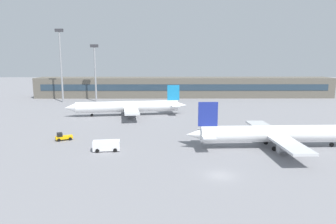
{
  "coord_description": "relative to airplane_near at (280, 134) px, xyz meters",
  "views": [
    {
      "loc": [
        -8.48,
        -46.04,
        18.26
      ],
      "look_at": [
        -7.85,
        40.0,
        3.0
      ],
      "focal_mm": 33.25,
      "sensor_mm": 36.0,
      "label": 1
    }
  ],
  "objects": [
    {
      "name": "floodlight_tower_west",
      "position": [
        -52.17,
        67.21,
        10.72
      ],
      "size": [
        3.2,
        0.8,
        23.27
      ],
      "color": "gray",
      "rests_on": "ground_plane"
    },
    {
      "name": "floodlight_tower_east",
      "position": [
        -65.36,
        65.32,
        13.79
      ],
      "size": [
        3.2,
        0.8,
        29.23
      ],
      "color": "gray",
      "rests_on": "ground_plane"
    },
    {
      "name": "terminal_building",
      "position": [
        -14.8,
        81.97,
        1.61
      ],
      "size": [
        134.16,
        12.13,
        9.0
      ],
      "color": "#5B564C",
      "rests_on": "ground_plane"
    },
    {
      "name": "service_van_white",
      "position": [
        -34.98,
        -2.09,
        -1.78
      ],
      "size": [
        5.4,
        2.8,
        2.08
      ],
      "color": "white",
      "rests_on": "ground_plane"
    },
    {
      "name": "ground_plane",
      "position": [
        -14.8,
        24.85,
        -2.9
      ],
      "size": [
        400.0,
        400.0,
        0.0
      ],
      "primitive_type": "plane",
      "color": "gray"
    },
    {
      "name": "airplane_mid",
      "position": [
        -35.48,
        35.4,
        -0.02
      ],
      "size": [
        38.1,
        26.78,
        9.43
      ],
      "color": "white",
      "rests_on": "ground_plane"
    },
    {
      "name": "airplane_near",
      "position": [
        0.0,
        0.0,
        0.0
      ],
      "size": [
        38.43,
        26.76,
        9.5
      ],
      "color": "white",
      "rests_on": "ground_plane"
    },
    {
      "name": "baggage_tug_yellow",
      "position": [
        -46.14,
        5.92,
        -2.1
      ],
      "size": [
        3.9,
        2.96,
        1.75
      ],
      "color": "#F2B20C",
      "rests_on": "ground_plane"
    }
  ]
}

